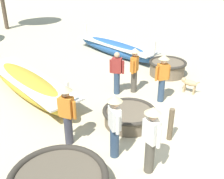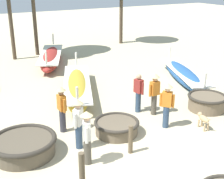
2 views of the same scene
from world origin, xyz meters
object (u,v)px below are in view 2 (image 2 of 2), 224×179
at_px(fisherman_with_hat, 87,134).
at_px(dog, 203,119).
at_px(fisherman_standing_left, 167,103).
at_px(fisherman_crouching, 78,121).
at_px(fisherman_hauling, 62,106).
at_px(fisherman_standing_right, 154,91).
at_px(coracle_tilted, 24,145).
at_px(coracle_center, 117,127).
at_px(coracle_far_left, 207,102).
at_px(long_boat_red_hull, 77,87).
at_px(mooring_post_shoreline, 131,139).
at_px(long_boat_ochre_hull, 184,75).
at_px(fisherman_by_coracle, 138,92).
at_px(long_boat_green_hull, 51,58).

relative_size(fisherman_with_hat, dog, 2.45).
distance_m(fisherman_standing_left, fisherman_with_hat, 3.50).
bearing_deg(fisherman_crouching, fisherman_standing_left, -3.21).
bearing_deg(fisherman_crouching, fisherman_hauling, 92.33).
bearing_deg(fisherman_with_hat, fisherman_standing_right, 26.59).
relative_size(coracle_tilted, fisherman_standing_left, 1.21).
bearing_deg(coracle_center, fisherman_standing_left, -13.49).
bearing_deg(coracle_far_left, fisherman_standing_right, 162.87).
bearing_deg(long_boat_red_hull, fisherman_with_hat, -109.81).
bearing_deg(mooring_post_shoreline, long_boat_red_hull, 84.85).
distance_m(coracle_tilted, long_boat_ochre_hull, 9.37).
xyz_separation_m(coracle_far_left, fisherman_with_hat, (-5.85, -1.19, 0.62)).
bearing_deg(coracle_tilted, fisherman_standing_right, 5.22).
height_order(long_boat_ochre_hull, fisherman_with_hat, fisherman_with_hat).
xyz_separation_m(coracle_center, long_boat_red_hull, (0.24, 4.04, 0.12)).
xyz_separation_m(fisherman_standing_left, fisherman_standing_right, (0.28, 1.11, 0.00)).
relative_size(coracle_tilted, fisherman_by_coracle, 1.28).
bearing_deg(long_boat_green_hull, fisherman_with_hat, -103.05).
height_order(long_boat_green_hull, dog, long_boat_green_hull).
relative_size(coracle_center, dog, 2.31).
relative_size(long_boat_red_hull, fisherman_crouching, 3.45).
relative_size(long_boat_ochre_hull, dog, 8.05).
bearing_deg(fisherman_hauling, fisherman_by_coracle, 2.32).
height_order(fisherman_standing_right, fisherman_by_coracle, fisherman_standing_right).
bearing_deg(dog, fisherman_standing_right, 114.25).
bearing_deg(fisherman_standing_right, coracle_far_left, -17.13).
relative_size(fisherman_by_coracle, dog, 2.31).
relative_size(fisherman_standing_right, mooring_post_shoreline, 1.79).
bearing_deg(coracle_tilted, fisherman_by_coracle, 11.52).
distance_m(dog, mooring_post_shoreline, 3.13).
height_order(coracle_center, coracle_far_left, coracle_far_left).
bearing_deg(long_boat_red_hull, fisherman_standing_left, -70.96).
xyz_separation_m(coracle_center, fisherman_crouching, (-1.50, -0.24, 0.69)).
bearing_deg(fisherman_by_coracle, coracle_center, -144.52).
bearing_deg(fisherman_crouching, long_boat_ochre_hull, 25.18).
relative_size(fisherman_hauling, dog, 2.45).
height_order(fisherman_with_hat, dog, fisherman_with_hat).
distance_m(coracle_far_left, fisherman_standing_left, 2.55).
bearing_deg(dog, fisherman_standing_left, 146.96).
distance_m(coracle_center, coracle_tilted, 3.13).
relative_size(coracle_far_left, long_boat_red_hull, 0.27).
bearing_deg(fisherman_standing_right, mooring_post_shoreline, -139.56).
distance_m(coracle_tilted, long_boat_green_hull, 10.20).
distance_m(fisherman_standing_left, fisherman_by_coracle, 1.62).
xyz_separation_m(long_boat_ochre_hull, dog, (-2.87, -4.32, 0.01)).
relative_size(dog, mooring_post_shoreline, 0.73).
relative_size(coracle_far_left, fisherman_crouching, 0.94).
bearing_deg(dog, long_boat_ochre_hull, 56.35).
relative_size(fisherman_hauling, fisherman_by_coracle, 1.06).
xyz_separation_m(coracle_tilted, dog, (6.02, -1.35, 0.06)).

